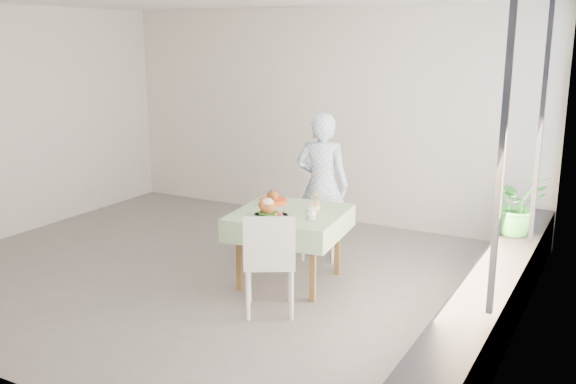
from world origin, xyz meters
The scene contains 15 objects.
floor centered at (0.00, 0.00, 0.00)m, with size 6.00×6.00×0.00m, color #5C5957.
wall_back centered at (0.00, 2.50, 1.40)m, with size 6.00×0.02×2.80m, color silver.
wall_left centered at (-3.00, 0.00, 1.40)m, with size 0.02×5.00×2.80m, color silver.
wall_right centered at (3.00, 0.00, 1.40)m, with size 0.02×5.00×2.80m, color silver.
window_pane centered at (2.97, 0.00, 1.65)m, with size 0.01×4.80×2.18m, color #D1E0F9.
window_ledge centered at (2.80, 0.00, 0.25)m, with size 0.40×4.80×0.50m, color black.
cafe_table centered at (0.79, 0.17, 0.46)m, with size 1.16×1.16×0.74m.
chair_far centered at (0.73, 1.01, 0.25)m, with size 0.46×0.46×0.81m.
chair_near centered at (0.97, -0.55, 0.29)m, with size 0.61×0.61×0.94m.
diner centered at (0.71, 1.07, 0.82)m, with size 0.60×0.39×1.63m, color #8EB4E4.
main_dish centered at (0.70, -0.08, 0.80)m, with size 0.34×0.34×0.18m.
juice_cup_orange centered at (1.02, 0.27, 0.80)m, with size 0.09×0.09×0.24m.
juice_cup_lemonade centered at (1.09, 0.04, 0.80)m, with size 0.10×0.10×0.27m.
second_dish centered at (0.48, 0.36, 0.78)m, with size 0.29×0.29×0.14m.
potted_plant centered at (2.75, 1.28, 0.81)m, with size 0.55×0.48×0.61m, color #276E24.
Camera 1 is at (3.71, -5.20, 2.43)m, focal length 40.00 mm.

